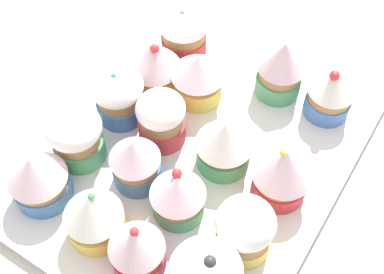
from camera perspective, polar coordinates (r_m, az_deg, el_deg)
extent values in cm
cube|color=beige|center=(61.16, 0.00, -3.01)|extent=(180.00, 180.00, 3.00)
cube|color=silver|center=(59.38, 0.00, -1.96)|extent=(39.12, 32.49, 1.20)
cylinder|color=#D1333D|center=(67.80, -0.89, 10.22)|extent=(5.80, 5.80, 2.50)
cylinder|color=#AD7F51|center=(66.44, -0.91, 11.39)|extent=(5.44, 5.44, 1.36)
ellipsoid|color=white|center=(65.31, -0.93, 12.41)|extent=(6.43, 6.43, 3.15)
sphere|color=pink|center=(64.48, -1.07, 13.49)|extent=(0.75, 0.75, 0.75)
cylinder|color=#EFC651|center=(64.07, -4.08, 6.43)|extent=(5.88, 5.88, 2.31)
cylinder|color=#AD7F51|center=(62.80, -4.17, 7.44)|extent=(5.21, 5.21, 1.08)
cone|color=silver|center=(61.04, -4.31, 8.93)|extent=(6.55, 6.55, 3.70)
sphere|color=red|center=(59.42, -4.12, 9.67)|extent=(1.09, 1.09, 1.09)
cylinder|color=#477AC6|center=(61.43, -7.84, 3.25)|extent=(5.50, 5.50, 2.67)
cylinder|color=#AD7F51|center=(59.83, -8.06, 4.45)|extent=(4.94, 4.94, 1.44)
ellipsoid|color=white|center=(58.47, -8.26, 5.54)|extent=(6.04, 6.04, 3.54)
sphere|color=#4CB266|center=(57.28, -8.58, 6.66)|extent=(0.69, 0.69, 0.69)
cylinder|color=#4C9E6B|center=(58.92, -12.24, -1.17)|extent=(5.63, 5.63, 2.66)
cylinder|color=#AD7F51|center=(57.22, -12.61, -0.02)|extent=(5.02, 5.02, 1.53)
ellipsoid|color=white|center=(55.77, -12.94, 1.04)|extent=(6.13, 6.13, 3.51)
cylinder|color=#477AC6|center=(57.28, -16.10, -5.41)|extent=(6.17, 6.17, 2.52)
cylinder|color=#AD7F51|center=(55.78, -16.53, -4.51)|extent=(5.82, 5.82, 1.07)
cone|color=silver|center=(53.97, -17.07, -3.35)|extent=(6.29, 6.29, 3.31)
cylinder|color=#EFC651|center=(62.68, 0.65, 5.40)|extent=(5.80, 5.80, 2.70)
cylinder|color=#AD7F51|center=(61.23, 0.67, 6.54)|extent=(5.20, 5.20, 1.11)
cone|color=silver|center=(59.68, 0.68, 7.84)|extent=(6.47, 6.47, 3.04)
cylinder|color=#D1333D|center=(59.22, -3.07, 1.13)|extent=(5.41, 5.41, 2.78)
cylinder|color=#AD7F51|center=(57.55, -3.16, 2.33)|extent=(4.92, 4.92, 1.35)
ellipsoid|color=white|center=(56.18, -3.24, 3.37)|extent=(5.50, 5.50, 3.46)
cylinder|color=#477AC6|center=(56.24, -6.05, -3.88)|extent=(5.21, 5.21, 2.65)
cylinder|color=#AD7F51|center=(54.46, -6.25, -2.76)|extent=(4.82, 4.82, 1.54)
cone|color=silver|center=(52.60, -6.46, -1.50)|extent=(5.44, 5.44, 2.88)
cylinder|color=#EFC651|center=(54.04, -10.42, -9.54)|extent=(5.91, 5.91, 2.43)
cylinder|color=#AD7F51|center=(52.47, -10.71, -8.72)|extent=(5.26, 5.26, 1.10)
cone|color=white|center=(50.51, -11.10, -7.63)|extent=(5.99, 5.99, 3.33)
sphere|color=#4CB266|center=(49.26, -11.02, -6.43)|extent=(0.72, 0.72, 0.72)
cylinder|color=#4C9E6B|center=(64.07, 9.43, 5.87)|extent=(5.50, 5.50, 2.66)
cylinder|color=#AD7F51|center=(62.53, 9.69, 7.10)|extent=(5.01, 5.01, 1.48)
cone|color=silver|center=(60.54, 10.05, 8.81)|extent=(5.61, 5.61, 3.99)
cylinder|color=#4C9E6B|center=(57.18, 3.45, -2.03)|extent=(5.90, 5.90, 2.61)
cylinder|color=#AD7F51|center=(55.65, 3.54, -1.02)|extent=(5.28, 5.28, 1.04)
cone|color=white|center=(53.68, 3.67, 0.37)|extent=(6.28, 6.28, 3.71)
cylinder|color=#4C9E6B|center=(54.23, -1.52, -7.44)|extent=(5.44, 5.44, 2.40)
cylinder|color=#AD7F51|center=(52.64, -1.56, -6.56)|extent=(5.21, 5.21, 1.17)
cone|color=silver|center=(50.84, -1.61, -5.49)|extent=(5.77, 5.77, 2.93)
sphere|color=red|center=(50.06, -1.68, -4.03)|extent=(1.04, 1.04, 1.04)
cylinder|color=#D1333D|center=(52.08, -5.86, -13.08)|extent=(5.31, 5.31, 2.44)
cylinder|color=#AD7F51|center=(50.30, -6.05, -12.28)|extent=(4.82, 4.82, 1.42)
cone|color=silver|center=(48.23, -6.28, -11.28)|extent=(5.44, 5.44, 3.07)
sphere|color=red|center=(47.05, -6.37, -10.31)|extent=(0.88, 0.88, 0.88)
cylinder|color=#477AC6|center=(63.34, 14.61, 3.51)|extent=(5.36, 5.36, 2.44)
cylinder|color=#AD7F51|center=(61.92, 14.97, 4.58)|extent=(5.03, 5.03, 1.33)
cone|color=white|center=(60.30, 15.42, 5.87)|extent=(5.49, 5.49, 3.02)
sphere|color=red|center=(59.08, 15.40, 6.53)|extent=(1.16, 1.16, 1.16)
cylinder|color=#D1333D|center=(56.08, 9.54, -5.24)|extent=(5.84, 5.84, 2.36)
cylinder|color=#AD7F51|center=(54.50, 9.80, -4.30)|extent=(5.39, 5.39, 1.32)
cone|color=silver|center=(52.26, 10.21, -2.84)|extent=(6.42, 6.42, 3.98)
sphere|color=#EAD64C|center=(50.61, 9.94, -1.68)|extent=(0.68, 0.68, 0.68)
cylinder|color=#EFC651|center=(52.73, 5.58, -11.15)|extent=(5.55, 5.55, 2.55)
cylinder|color=#AD7F51|center=(50.95, 5.76, -10.28)|extent=(5.24, 5.24, 1.37)
ellipsoid|color=white|center=(49.20, 5.95, -9.36)|extent=(5.83, 5.83, 4.16)
ellipsoid|color=white|center=(47.05, 1.52, -14.56)|extent=(6.73, 6.73, 4.21)
sphere|color=#333338|center=(45.30, 1.98, -13.56)|extent=(1.19, 1.19, 1.19)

